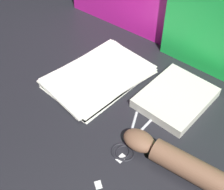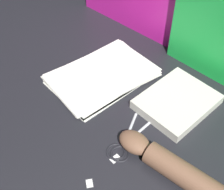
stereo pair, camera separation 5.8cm
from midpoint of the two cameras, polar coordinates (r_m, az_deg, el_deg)
ground_plane at (r=1.02m, az=1.74°, el=-2.05°), size 6.00×6.00×0.00m
paper_stack at (r=1.11m, az=-0.27°, el=3.60°), size 0.27×0.37×0.02m
book_closed at (r=1.03m, az=13.40°, el=-1.25°), size 0.21×0.25×0.03m
scissors at (r=0.92m, az=3.88°, el=-9.17°), size 0.12×0.19×0.01m
hand_forearm at (r=0.87m, az=12.83°, el=-12.72°), size 0.33×0.13×0.06m
paper_scrap_near at (r=0.90m, az=2.51°, el=-11.62°), size 0.02×0.03×0.00m
paper_scrap_mid at (r=0.86m, az=-2.13°, el=-15.92°), size 0.03×0.03×0.00m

